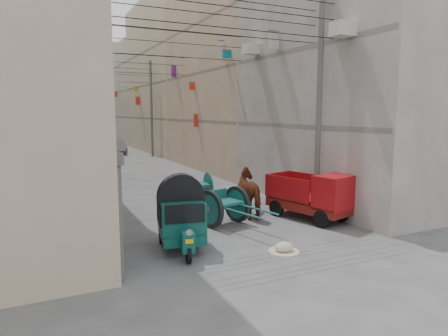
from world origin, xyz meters
TOP-DOWN VIEW (x-y plane):
  - ground at (0.00, 0.00)m, footprint 140.00×140.00m
  - building_row_right at (8.00, 34.13)m, footprint 8.00×62.00m
  - end_cap_building at (0.00, 66.00)m, footprint 22.00×10.00m
  - shutters_left at (-3.92, 10.38)m, footprint 0.18×14.40m
  - signboards at (-0.01, 21.66)m, footprint 8.22×40.52m
  - ac_units at (3.65, 7.67)m, footprint 0.70×6.55m
  - utility_poles at (0.00, 17.00)m, footprint 7.40×22.20m
  - overhead_cables at (0.00, 14.40)m, footprint 7.40×22.52m
  - auto_rickshaw at (-1.99, 4.79)m, footprint 1.59×2.35m
  - tonga_cart at (0.09, 6.40)m, footprint 1.68×2.93m
  - mini_truck at (3.22, 5.47)m, footprint 2.07×3.24m
  - second_cart at (0.50, 10.25)m, footprint 1.42×1.27m
  - feed_sack at (0.43, 3.34)m, footprint 0.53×0.42m
  - horse at (1.50, 7.00)m, footprint 1.05×2.10m
  - distant_car_white at (-1.44, 24.82)m, footprint 1.52×3.37m
  - distant_car_grey at (1.18, 31.72)m, footprint 1.42×3.84m
  - distant_car_green at (-0.29, 42.31)m, footprint 2.86×4.74m

SIDE VIEW (x-z plane):
  - ground at x=0.00m, z-range 0.00..0.00m
  - feed_sack at x=0.43m, z-range 0.00..0.26m
  - distant_car_white at x=-1.44m, z-range 0.00..1.12m
  - distant_car_grey at x=1.18m, z-range 0.00..1.26m
  - second_cart at x=0.50m, z-range 0.04..1.23m
  - distant_car_green at x=-0.29m, z-range 0.00..1.29m
  - tonga_cart at x=0.09m, z-range 0.03..1.27m
  - mini_truck at x=3.22m, z-range -0.03..1.65m
  - horse at x=1.50m, z-range 0.00..1.72m
  - auto_rickshaw at x=-1.99m, z-range 0.14..1.74m
  - shutters_left at x=-3.92m, z-range 0.06..2.93m
  - signboards at x=-0.01m, z-range 0.59..6.27m
  - utility_poles at x=0.00m, z-range 0.00..8.00m
  - building_row_right at x=8.00m, z-range -0.54..13.46m
  - end_cap_building at x=0.00m, z-range 0.00..13.00m
  - overhead_cables at x=0.00m, z-range 6.20..7.33m
  - ac_units at x=3.65m, z-range 5.76..9.11m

